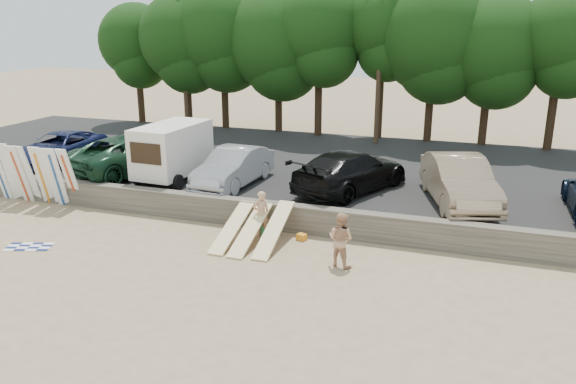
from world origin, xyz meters
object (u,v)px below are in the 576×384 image
at_px(car_1, 134,153).
at_px(car_2, 234,167).
at_px(car_3, 351,171).
at_px(cooler, 267,230).
at_px(car_0, 60,148).
at_px(car_4, 459,181).
at_px(beachgoer_b, 341,239).
at_px(beachgoer_a, 261,214).
at_px(box_trailer, 172,149).

xyz_separation_m(car_1, car_2, (5.16, -0.53, -0.07)).
xyz_separation_m(car_3, cooler, (-2.13, -3.95, -1.37)).
bearing_deg(car_3, car_0, 23.28).
height_order(car_4, beachgoer_b, car_4).
xyz_separation_m(car_2, beachgoer_a, (2.58, -3.38, -0.65)).
relative_size(car_1, beachgoer_a, 3.70).
bearing_deg(car_3, car_2, 32.98).
bearing_deg(box_trailer, car_3, 9.13).
distance_m(car_3, car_4, 4.21).
bearing_deg(box_trailer, beachgoer_a, -28.75).
distance_m(car_0, car_2, 9.68).
bearing_deg(car_3, car_4, -161.01).
bearing_deg(box_trailer, car_0, 174.71).
height_order(car_4, beachgoer_a, car_4).
distance_m(beachgoer_a, cooler, 0.71).
xyz_separation_m(car_0, car_3, (14.46, -0.11, 0.11)).
height_order(car_2, cooler, car_2).
bearing_deg(cooler, beachgoer_b, -52.00).
xyz_separation_m(car_0, car_1, (4.47, -0.37, 0.13)).
relative_size(car_1, beachgoer_b, 3.52).
bearing_deg(beachgoer_b, car_2, -21.42).
distance_m(box_trailer, car_2, 2.89).
bearing_deg(cooler, beachgoer_a, -140.49).
relative_size(car_1, car_4, 1.13).
bearing_deg(beachgoer_b, car_0, -1.84).
bearing_deg(car_1, cooler, 173.08).
distance_m(car_3, beachgoer_a, 4.79).
bearing_deg(car_3, car_1, 25.21).
bearing_deg(cooler, car_4, 7.16).
height_order(car_1, cooler, car_1).
distance_m(car_0, car_3, 14.46).
height_order(car_3, beachgoer_a, car_3).
bearing_deg(car_1, box_trailer, -176.00).
height_order(car_1, car_2, car_1).
bearing_deg(car_4, car_3, 158.08).
bearing_deg(beachgoer_b, car_3, -61.16).
xyz_separation_m(car_0, beachgoer_a, (12.21, -4.28, -0.59)).
bearing_deg(car_2, beachgoer_a, -48.93).
height_order(box_trailer, car_3, box_trailer).
relative_size(box_trailer, car_0, 0.75).
distance_m(car_1, beachgoer_a, 8.70).
distance_m(box_trailer, beachgoer_b, 10.01).
bearing_deg(car_2, car_1, 177.92).
relative_size(box_trailer, car_2, 0.83).
height_order(car_1, beachgoer_b, car_1).
relative_size(car_3, beachgoer_b, 3.29).
distance_m(car_0, car_1, 4.49).
bearing_deg(cooler, car_2, 107.86).
bearing_deg(car_0, car_3, -1.38).
bearing_deg(car_4, cooler, -167.50).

